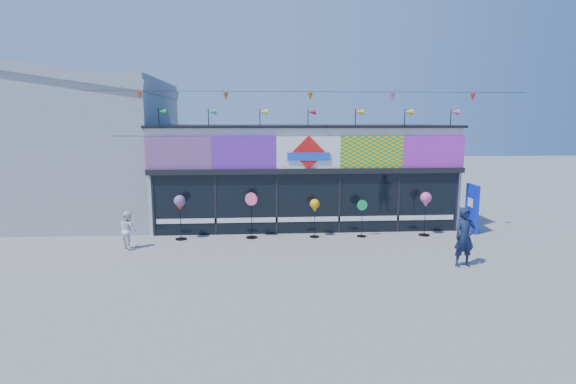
{
  "coord_description": "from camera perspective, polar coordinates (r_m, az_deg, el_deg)",
  "views": [
    {
      "loc": [
        -1.9,
        -13.29,
        4.26
      ],
      "look_at": [
        -0.86,
        2.0,
        1.83
      ],
      "focal_mm": 28.0,
      "sensor_mm": 36.0,
      "label": 1
    }
  ],
  "objects": [
    {
      "name": "neighbour_building",
      "position": [
        21.88,
        -25.72,
        5.35
      ],
      "size": [
        8.18,
        7.2,
        6.87
      ],
      "color": "#9DA0A2",
      "rests_on": "ground"
    },
    {
      "name": "spinner_0",
      "position": [
        16.59,
        -13.57,
        -1.51
      ],
      "size": [
        0.41,
        0.41,
        1.63
      ],
      "color": "black",
      "rests_on": "ground"
    },
    {
      "name": "adult_man",
      "position": [
        14.26,
        21.52,
        -5.37
      ],
      "size": [
        0.69,
        0.49,
        1.76
      ],
      "primitive_type": "imported",
      "rotation": [
        0.0,
        0.0,
        0.12
      ],
      "color": "#111C38",
      "rests_on": "ground"
    },
    {
      "name": "spinner_2",
      "position": [
        16.53,
        3.42,
        -1.87
      ],
      "size": [
        0.36,
        0.36,
        1.44
      ],
      "color": "black",
      "rests_on": "ground"
    },
    {
      "name": "spinner_4",
      "position": [
        17.47,
        17.09,
        -1.08
      ],
      "size": [
        0.42,
        0.42,
        1.65
      ],
      "color": "black",
      "rests_on": "ground"
    },
    {
      "name": "blue_sign",
      "position": [
        18.72,
        22.32,
        -1.92
      ],
      "size": [
        0.19,
        0.93,
        1.86
      ],
      "rotation": [
        0.0,
        0.0,
        -0.04
      ],
      "color": "#0D24D1",
      "rests_on": "ground"
    },
    {
      "name": "kite_shop",
      "position": [
        19.45,
        1.75,
        2.46
      ],
      "size": [
        16.0,
        5.7,
        5.31
      ],
      "color": "silver",
      "rests_on": "ground"
    },
    {
      "name": "ground",
      "position": [
        14.09,
        4.1,
        -8.63
      ],
      "size": [
        80.0,
        80.0,
        0.0
      ],
      "primitive_type": "plane",
      "color": "gray",
      "rests_on": "ground"
    },
    {
      "name": "child",
      "position": [
        16.07,
        -19.62,
        -4.54
      ],
      "size": [
        0.68,
        0.71,
        1.29
      ],
      "primitive_type": "imported",
      "rotation": [
        0.0,
        0.0,
        2.28
      ],
      "color": "white",
      "rests_on": "ground"
    },
    {
      "name": "spinner_1",
      "position": [
        16.49,
        -4.67,
        -2.81
      ],
      "size": [
        0.45,
        0.43,
        1.69
      ],
      "color": "black",
      "rests_on": "ground"
    },
    {
      "name": "spinner_3",
      "position": [
        16.87,
        9.37,
        -3.19
      ],
      "size": [
        0.39,
        0.35,
        1.39
      ],
      "color": "black",
      "rests_on": "ground"
    }
  ]
}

